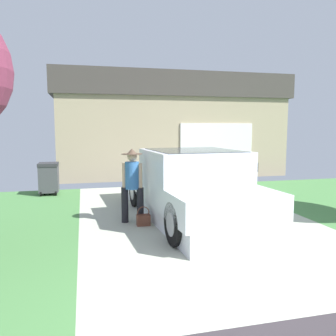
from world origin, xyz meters
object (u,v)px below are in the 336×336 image
person_with_hat (132,181)px  house_with_garage (165,125)px  pickup_truck (191,189)px  handbag (143,219)px  wheeled_trash_bin (49,177)px

person_with_hat → house_with_garage: size_ratio=0.17×
pickup_truck → handbag: size_ratio=13.04×
house_with_garage → wheeled_trash_bin: (-4.92, -4.68, -1.67)m
person_with_hat → handbag: bearing=-38.5°
person_with_hat → house_with_garage: 9.11m
pickup_truck → house_with_garage: (1.46, 8.68, 1.50)m
wheeled_trash_bin → pickup_truck: bearing=-49.1°
handbag → house_with_garage: (2.61, 8.87, 2.08)m
person_with_hat → wheeled_trash_bin: bearing=138.0°
pickup_truck → wheeled_trash_bin: size_ratio=5.48×
handbag → house_with_garage: bearing=73.6°
wheeled_trash_bin → house_with_garage: bearing=43.6°
pickup_truck → wheeled_trash_bin: bearing=-53.1°
pickup_truck → handbag: bearing=5.3°
pickup_truck → house_with_garage: bearing=-103.5°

